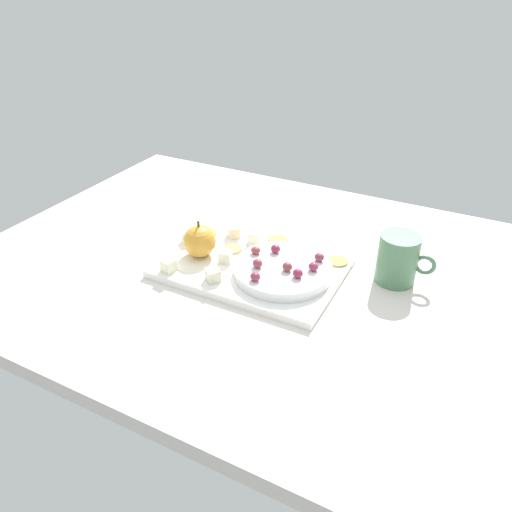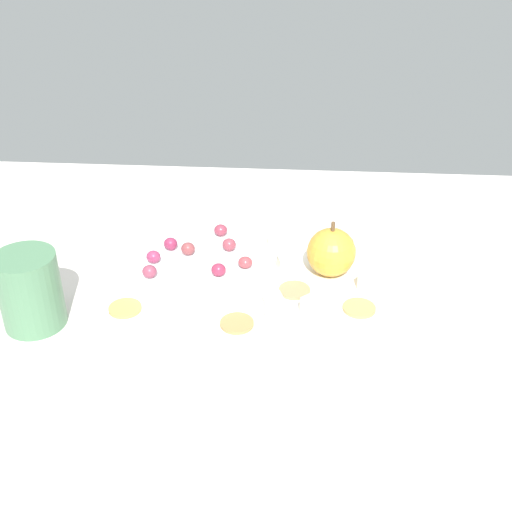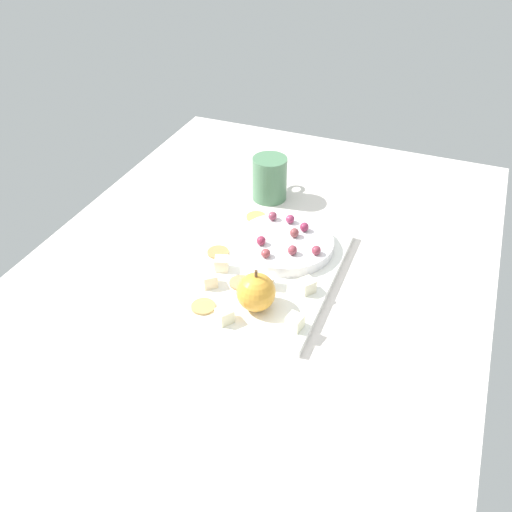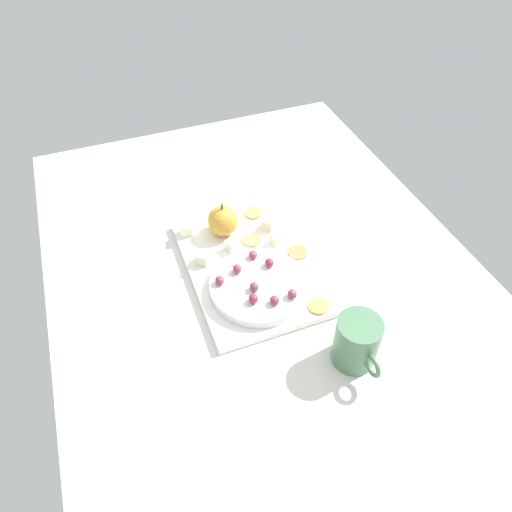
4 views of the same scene
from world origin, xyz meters
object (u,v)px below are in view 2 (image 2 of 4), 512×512
Objects in this scene: cheese_cube_3 at (370,281)px; cheese_cube_5 at (345,238)px; cheese_cube_0 at (273,305)px; grape_7 at (218,271)px; cheese_cube_2 at (314,307)px; serving_dish at (198,266)px; cracker_2 at (359,308)px; grape_6 at (153,257)px; cheese_cube_4 at (287,265)px; platter at (250,285)px; cheese_cube_1 at (280,239)px; grape_4 at (150,271)px; grape_0 at (229,245)px; cracker_3 at (237,323)px; grape_3 at (245,262)px; grape_2 at (221,230)px; grape_5 at (171,244)px; cup at (29,290)px; cracker_1 at (125,308)px; apple_whole at (331,252)px; cracker_0 at (294,292)px; grape_1 at (188,249)px.

cheese_cube_3 is 1.00× the size of cheese_cube_5.
cheese_cube_0 is 8.59cm from grape_7.
cheese_cube_2 is at bearing 179.62° from cheese_cube_0.
cracker_2 is at bearing 161.78° from serving_dish.
cheese_cube_5 is 27.17cm from grape_6.
cheese_cube_4 is at bearing -173.59° from grape_6.
grape_6 reaches higher than platter.
cheese_cube_1 and cheese_cube_2 have the same top height.
grape_0 is at bearing -141.92° from grape_4.
cracker_3 is (4.10, 2.63, -0.99)cm from cheese_cube_0.
grape_3 is (-2.52, 4.17, -0.11)cm from grape_0.
grape_7 is (-0.92, 10.47, 0.02)cm from grape_2.
cheese_cube_2 is 15.97cm from grape_0.
cheese_cube_5 is at bearing -143.15° from grape_7.
grape_7 reaches higher than cheese_cube_2.
cracker_3 is 15.69cm from grape_6.
grape_5 is (19.21, -10.80, 1.69)cm from cheese_cube_2.
cup is (29.22, 17.83, 1.97)cm from cheese_cube_1.
cracker_3 is (13.55, 19.60, -0.99)cm from cheese_cube_5.
cup is at bearing 3.60° from cheese_cube_0.
grape_4 reaches higher than cracker_2.
cracker_2 is at bearing 139.07° from cheese_cube_4.
cheese_cube_3 is at bearing 174.34° from serving_dish.
cracker_3 is (-13.91, 2.07, 0.00)cm from cracker_1.
apple_whole is 9.22cm from cracker_2.
serving_dish is 4.52× the size of cracker_3.
cracker_1 is 12.37cm from grape_7.
cracker_1 is 2.16× the size of grape_0.
cheese_cube_5 is 0.59× the size of cracker_2.
serving_dish is 21.38cm from cup.
serving_dish is at bearing -5.66° from cheese_cube_3.
cheese_cube_2 is 1.00× the size of cheese_cube_5.
cup is at bearing 3.02° from cheese_cube_2.
apple_whole reaches higher than grape_3.
platter is at bearing -25.65° from cracker_0.
cheese_cube_5 is at bearing -153.96° from cup.
serving_dish is at bearing -139.88° from grape_4.
cup is at bearing 33.54° from grape_1.
platter is 15.57cm from cheese_cube_3.
cheese_cube_1 is 11.90cm from cracker_0.
grape_1 reaches higher than cracker_2.
serving_dish is at bearing -28.70° from cheese_cube_2.
cracker_0 is 15.46cm from grape_1.
cheese_cube_2 and cheese_cube_5 have the same top height.
grape_0 reaches higher than cracker_2.
grape_6 is (15.91, -7.35, 1.65)cm from cheese_cube_0.
serving_dish is at bearing 70.91° from grape_2.
grape_7 is at bearing 36.09° from grape_3.
grape_7 reaches higher than cheese_cube_0.
grape_1 is at bearing -20.18° from cracker_2.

